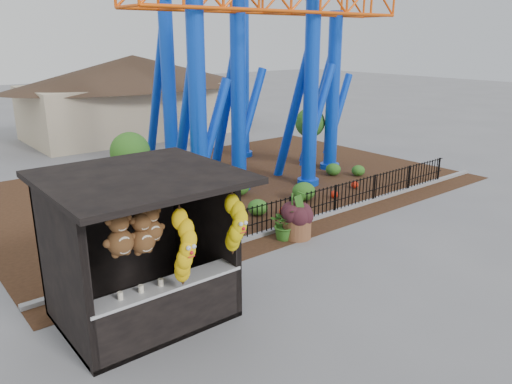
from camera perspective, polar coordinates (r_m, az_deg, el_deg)
ground at (r=11.63m, az=3.72°, el=-11.43°), size 120.00×120.00×0.00m
mulch_bed at (r=19.75m, az=-3.32°, el=0.88°), size 18.00×12.00×0.02m
curb at (r=16.12m, az=7.08°, el=-2.87°), size 18.00×0.18×0.12m
prize_booth at (r=10.11m, az=-12.50°, el=-6.78°), size 3.50×3.40×3.12m
picket_fence at (r=16.61m, az=9.31°, el=-0.76°), size 12.20×0.06×1.00m
roller_coaster at (r=19.82m, az=-1.27°, el=19.78°), size 11.00×6.37×10.82m
terracotta_planter at (r=14.52m, az=4.69°, el=-4.07°), size 1.10×1.10×0.61m
planter_foliage at (r=14.30m, az=4.75°, el=-1.74°), size 0.70×0.70×0.64m
potted_plant at (r=14.32m, az=3.24°, el=-3.64°), size 0.93×0.83×0.94m
landscaping at (r=18.33m, az=3.13°, el=0.61°), size 8.28×3.27×0.74m
pavilion at (r=30.47m, az=-13.76°, el=12.08°), size 15.00×15.00×4.80m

